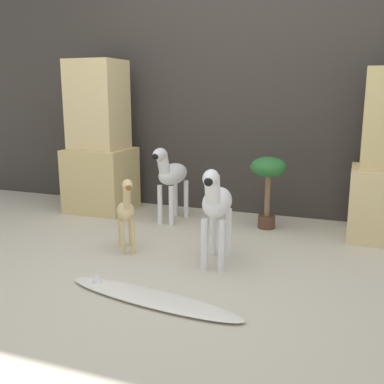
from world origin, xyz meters
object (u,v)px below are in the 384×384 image
potted_palm_front (268,175)px  giraffe_figurine (126,209)px  zebra_left (171,175)px  surfboard (150,297)px  zebra_right (216,203)px

potted_palm_front → giraffe_figurine: bearing=-131.6°
zebra_left → giraffe_figurine: size_ratio=1.21×
surfboard → giraffe_figurine: bearing=127.2°
surfboard → zebra_left: bearing=108.5°
surfboard → potted_palm_front: bearing=77.9°
zebra_left → potted_palm_front: zebra_left is taller
potted_palm_front → surfboard: 1.63m
zebra_left → surfboard: zebra_left is taller
giraffe_figurine → zebra_left: bearing=90.7°
giraffe_figurine → surfboard: giraffe_figurine is taller
zebra_right → potted_palm_front: size_ratio=1.12×
zebra_right → potted_palm_front: (0.15, 0.92, 0.03)m
potted_palm_front → surfboard: size_ratio=0.54×
giraffe_figurine → surfboard: 0.84m
zebra_right → zebra_left: bearing=128.5°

